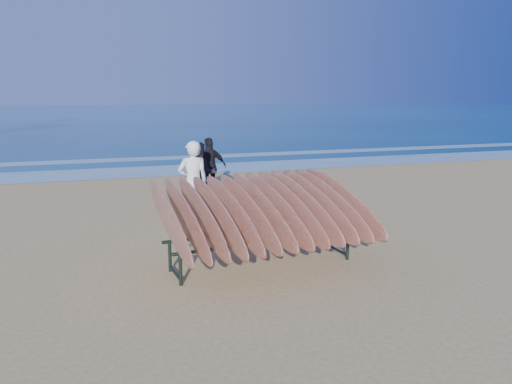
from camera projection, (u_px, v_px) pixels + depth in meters
The scene contains 8 objects.
ground at pixel (269, 251), 9.10m from camera, with size 120.00×120.00×0.00m, color tan.
ocean at pixel (121, 115), 60.47m from camera, with size 160.00×160.00×0.00m, color navy.
foam_near at pixel (181, 170), 18.43m from camera, with size 160.00×160.00×0.00m, color white.
foam_far at pixel (168, 158), 21.70m from camera, with size 160.00×160.00×0.00m, color white.
surfboard_rack at pixel (262, 210), 8.18m from camera, with size 3.43×3.06×1.57m.
person_white at pixel (193, 182), 10.90m from camera, with size 0.66×0.44×1.82m, color white.
person_dark_a at pixel (201, 174), 12.53m from camera, with size 0.79×0.61×1.62m, color black.
person_dark_b at pixel (210, 167), 13.71m from camera, with size 0.95×0.40×1.63m, color black.
Camera 1 is at (-2.86, -8.22, 2.87)m, focal length 35.00 mm.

